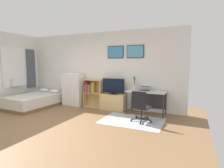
# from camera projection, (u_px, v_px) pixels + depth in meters

# --- Properties ---
(ground_plane) EXTENTS (7.20, 7.20, 0.00)m
(ground_plane) POSITION_uv_depth(u_px,v_px,m) (54.00, 127.00, 4.58)
(ground_plane) COLOR brown
(wall_back_with_posters) EXTENTS (6.12, 0.09, 2.70)m
(wall_back_with_posters) POSITION_uv_depth(u_px,v_px,m) (99.00, 70.00, 6.62)
(wall_back_with_posters) COLOR silver
(wall_back_with_posters) RESTS_ON ground_plane
(area_rug) EXTENTS (1.70, 1.20, 0.01)m
(area_rug) POSITION_uv_depth(u_px,v_px,m) (132.00, 121.00, 5.05)
(area_rug) COLOR #B2B7BC
(area_rug) RESTS_ON ground_plane
(bed) EXTENTS (1.39, 2.02, 0.58)m
(bed) POSITION_uv_depth(u_px,v_px,m) (35.00, 100.00, 6.68)
(bed) COLOR brown
(bed) RESTS_ON ground_plane
(dresser) EXTENTS (0.78, 0.46, 1.23)m
(dresser) POSITION_uv_depth(u_px,v_px,m) (73.00, 89.00, 6.86)
(dresser) COLOR white
(dresser) RESTS_ON ground_plane
(bookshelf) EXTENTS (0.70, 0.30, 1.00)m
(bookshelf) POSITION_uv_depth(u_px,v_px,m) (92.00, 91.00, 6.60)
(bookshelf) COLOR tan
(bookshelf) RESTS_ON ground_plane
(tv_stand) EXTENTS (0.87, 0.41, 0.55)m
(tv_stand) POSITION_uv_depth(u_px,v_px,m) (113.00, 102.00, 6.23)
(tv_stand) COLOR tan
(tv_stand) RESTS_ON ground_plane
(television) EXTENTS (0.80, 0.16, 0.54)m
(television) POSITION_uv_depth(u_px,v_px,m) (113.00, 86.00, 6.15)
(television) COLOR black
(television) RESTS_ON tv_stand
(desk) EXTENTS (1.18, 0.60, 0.74)m
(desk) POSITION_uv_depth(u_px,v_px,m) (147.00, 95.00, 5.70)
(desk) COLOR silver
(desk) RESTS_ON ground_plane
(office_chair) EXTENTS (0.57, 0.58, 0.86)m
(office_chair) POSITION_uv_depth(u_px,v_px,m) (140.00, 106.00, 4.88)
(office_chair) COLOR #232326
(office_chair) RESTS_ON ground_plane
(laptop) EXTENTS (0.37, 0.39, 0.16)m
(laptop) POSITION_uv_depth(u_px,v_px,m) (145.00, 89.00, 5.72)
(laptop) COLOR #B7B7BC
(laptop) RESTS_ON desk
(computer_mouse) EXTENTS (0.06, 0.10, 0.03)m
(computer_mouse) POSITION_uv_depth(u_px,v_px,m) (151.00, 91.00, 5.52)
(computer_mouse) COLOR silver
(computer_mouse) RESTS_ON desk
(bamboo_vase) EXTENTS (0.09, 0.09, 0.43)m
(bamboo_vase) POSITION_uv_depth(u_px,v_px,m) (134.00, 83.00, 5.93)
(bamboo_vase) COLOR silver
(bamboo_vase) RESTS_ON desk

